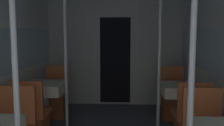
% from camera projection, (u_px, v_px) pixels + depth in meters
% --- Properties ---
extents(bulkhead_far, '(2.81, 0.09, 2.25)m').
position_uv_depth(bulkhead_far, '(115.00, 52.00, 5.28)').
color(bulkhead_far, '#A8A8A3').
rests_on(bulkhead_far, ground_plane).
extents(support_pole_left_0, '(0.05, 0.05, 2.25)m').
position_uv_depth(support_pole_left_0, '(16.00, 81.00, 2.07)').
color(support_pole_left_0, silver).
rests_on(support_pole_left_0, ground_plane).
extents(dining_table_left_1, '(0.59, 0.59, 0.74)m').
position_uv_depth(dining_table_left_1, '(45.00, 90.00, 3.93)').
color(dining_table_left_1, '#4C4C51').
rests_on(dining_table_left_1, ground_plane).
extents(chair_left_near_1, '(0.43, 0.43, 0.92)m').
position_uv_depth(chair_left_near_1, '(32.00, 124.00, 3.38)').
color(chair_left_near_1, brown).
rests_on(chair_left_near_1, ground_plane).
extents(chair_left_far_1, '(0.43, 0.43, 0.92)m').
position_uv_depth(chair_left_far_1, '(56.00, 101.00, 4.56)').
color(chair_left_far_1, brown).
rests_on(chair_left_far_1, ground_plane).
extents(support_pole_left_1, '(0.05, 0.05, 2.25)m').
position_uv_depth(support_pole_left_1, '(66.00, 59.00, 3.86)').
color(support_pole_left_1, silver).
rests_on(support_pole_left_1, ground_plane).
extents(support_pole_right_0, '(0.05, 0.05, 2.25)m').
position_uv_depth(support_pole_right_0, '(191.00, 82.00, 2.00)').
color(support_pole_right_0, silver).
rests_on(support_pole_right_0, ground_plane).
extents(dining_table_right_1, '(0.59, 0.59, 0.74)m').
position_uv_depth(dining_table_right_1, '(181.00, 92.00, 3.83)').
color(dining_table_right_1, '#4C4C51').
rests_on(dining_table_right_1, ground_plane).
extents(chair_right_far_1, '(0.43, 0.43, 0.92)m').
position_uv_depth(chair_right_far_1, '(173.00, 102.00, 4.46)').
color(chair_right_far_1, brown).
rests_on(chair_right_far_1, ground_plane).
extents(support_pole_right_1, '(0.05, 0.05, 2.25)m').
position_uv_depth(support_pole_right_1, '(159.00, 59.00, 3.79)').
color(support_pole_right_1, silver).
rests_on(support_pole_right_1, ground_plane).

